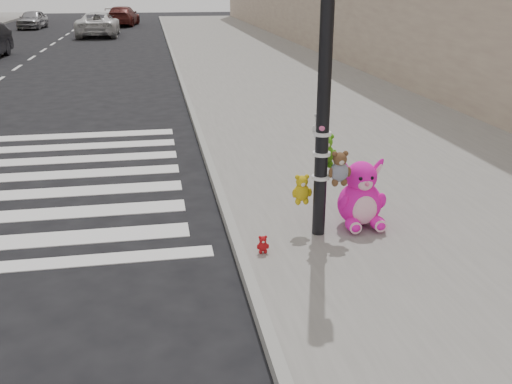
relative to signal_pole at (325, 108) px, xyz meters
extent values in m
plane|color=black|center=(-2.62, -1.82, -1.74)|extent=(120.00, 120.00, 0.00)
cube|color=slate|center=(2.38, 8.18, -1.67)|extent=(7.00, 80.00, 0.14)
cube|color=gray|center=(-1.07, 8.18, -1.67)|extent=(0.12, 80.00, 0.15)
cylinder|color=black|center=(-0.02, -0.02, 0.40)|extent=(0.16, 0.16, 4.00)
cylinder|color=white|center=(-0.02, -0.02, -0.85)|extent=(0.22, 0.22, 0.04)
cylinder|color=white|center=(-0.02, -0.02, -0.55)|extent=(0.22, 0.22, 0.04)
cylinder|color=white|center=(-0.02, -0.02, -0.30)|extent=(0.22, 0.22, 0.04)
ellipsoid|color=#FF15B9|center=(0.41, -0.09, -1.52)|extent=(0.19, 0.31, 0.17)
ellipsoid|color=#FF15B9|center=(0.74, -0.09, -1.52)|extent=(0.19, 0.31, 0.17)
ellipsoid|color=#FF15B9|center=(0.58, 0.17, -1.31)|extent=(0.59, 0.50, 0.58)
ellipsoid|color=#F9BFD1|center=(0.58, -0.03, -1.32)|extent=(0.33, 0.12, 0.38)
sphere|color=#FF15B9|center=(0.58, 0.17, -0.94)|extent=(0.41, 0.41, 0.40)
ellipsoid|color=#FF15B9|center=(0.40, 0.19, -0.89)|extent=(0.28, 0.08, 0.40)
ellipsoid|color=#FF15B9|center=(0.76, 0.18, -0.89)|extent=(0.28, 0.08, 0.40)
imported|color=silver|center=(-5.05, 30.39, -1.03)|extent=(2.35, 5.08, 1.41)
imported|color=#541B18|center=(-3.92, 38.97, -1.04)|extent=(2.55, 5.02, 1.40)
imported|color=#9D9DA1|center=(-10.02, 37.18, -1.11)|extent=(1.79, 3.81, 1.26)
camera|label=1|loc=(-1.97, -6.38, 1.41)|focal=40.00mm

